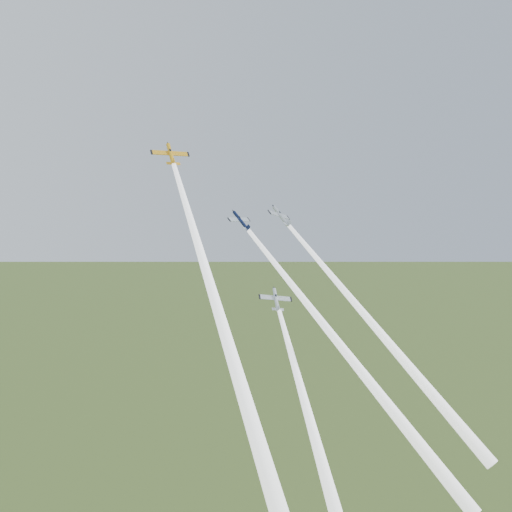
% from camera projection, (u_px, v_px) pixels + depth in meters
% --- Properties ---
extents(plane_yellow, '(9.88, 8.80, 6.68)m').
position_uv_depth(plane_yellow, '(171.00, 154.00, 131.01)').
color(plane_yellow, '#FDAD16').
extents(smoke_trail_yellow, '(19.22, 54.99, 53.03)m').
position_uv_depth(smoke_trail_yellow, '(219.00, 313.00, 106.29)').
color(smoke_trail_yellow, white).
extents(plane_navy, '(7.99, 7.20, 5.75)m').
position_uv_depth(plane_navy, '(241.00, 221.00, 143.08)').
color(plane_navy, '#0D173C').
extents(smoke_trail_navy, '(13.77, 53.59, 50.71)m').
position_uv_depth(smoke_trail_navy, '(350.00, 357.00, 127.81)').
color(smoke_trail_navy, white).
extents(plane_silver_right, '(8.59, 8.72, 7.98)m').
position_uv_depth(plane_silver_right, '(281.00, 216.00, 155.00)').
color(plane_silver_right, silver).
extents(smoke_trail_silver_right, '(14.36, 51.04, 48.46)m').
position_uv_depth(smoke_trail_silver_right, '(381.00, 334.00, 140.84)').
color(smoke_trail_silver_right, white).
extents(plane_silver_low, '(10.02, 8.68, 6.97)m').
position_uv_depth(plane_silver_low, '(276.00, 299.00, 140.91)').
color(plane_silver_low, silver).
extents(smoke_trail_silver_low, '(18.34, 37.80, 37.48)m').
position_uv_depth(smoke_trail_silver_low, '(310.00, 420.00, 122.37)').
color(smoke_trail_silver_low, white).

